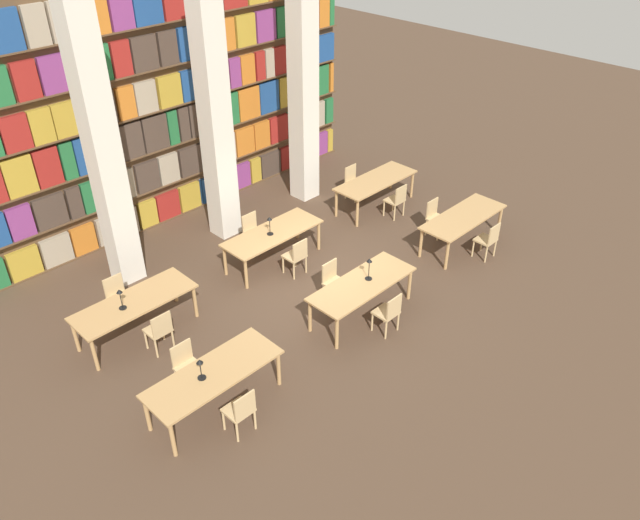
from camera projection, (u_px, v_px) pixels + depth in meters
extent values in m
plane|color=#4C3828|center=(316.00, 284.00, 13.24)|extent=(40.00, 40.00, 0.00)
cube|color=brown|center=(174.00, 105.00, 14.43)|extent=(10.54, 0.06, 5.50)
cube|color=brown|center=(188.00, 208.00, 15.96)|extent=(10.54, 0.35, 0.03)
cube|color=#B7932D|center=(24.00, 262.00, 13.28)|extent=(0.66, 0.20, 0.67)
cube|color=tan|center=(56.00, 249.00, 13.70)|extent=(0.66, 0.20, 0.67)
cube|color=orange|center=(83.00, 239.00, 14.08)|extent=(0.54, 0.20, 0.67)
cube|color=tan|center=(104.00, 230.00, 14.38)|extent=(0.35, 0.20, 0.67)
cube|color=tan|center=(124.00, 222.00, 14.69)|extent=(0.64, 0.20, 0.67)
cube|color=#B7932D|center=(147.00, 213.00, 15.05)|extent=(0.46, 0.20, 0.67)
cube|color=maroon|center=(167.00, 205.00, 15.39)|extent=(0.61, 0.20, 0.67)
cube|color=#B7932D|center=(189.00, 196.00, 15.77)|extent=(0.58, 0.20, 0.67)
cube|color=navy|center=(209.00, 188.00, 16.15)|extent=(0.57, 0.20, 0.67)
cube|color=tan|center=(225.00, 181.00, 16.45)|extent=(0.36, 0.20, 0.67)
cube|color=#84387A|center=(240.00, 175.00, 16.75)|extent=(0.56, 0.20, 0.67)
cube|color=#B7932D|center=(254.00, 170.00, 17.05)|extent=(0.33, 0.20, 0.67)
cube|color=#47382D|center=(269.00, 164.00, 17.37)|extent=(0.68, 0.20, 0.67)
cube|color=maroon|center=(285.00, 157.00, 17.71)|extent=(0.43, 0.20, 0.67)
cube|color=#B7932D|center=(295.00, 153.00, 17.94)|extent=(0.29, 0.20, 0.67)
cube|color=maroon|center=(305.00, 149.00, 18.19)|extent=(0.47, 0.20, 0.67)
cube|color=#84387A|center=(319.00, 144.00, 18.52)|extent=(0.54, 0.20, 0.67)
cube|color=#B7932D|center=(328.00, 140.00, 18.75)|extent=(0.20, 0.20, 0.67)
cube|color=brown|center=(183.00, 176.00, 15.44)|extent=(10.54, 0.35, 0.03)
cube|color=#84387A|center=(20.00, 221.00, 12.85)|extent=(0.50, 0.20, 0.71)
cube|color=#47382D|center=(49.00, 211.00, 13.23)|extent=(0.67, 0.20, 0.71)
cube|color=#47382D|center=(74.00, 202.00, 13.55)|extent=(0.31, 0.20, 0.71)
cube|color=#236B38|center=(94.00, 195.00, 13.84)|extent=(0.60, 0.20, 0.71)
cube|color=tan|center=(121.00, 185.00, 14.23)|extent=(0.58, 0.20, 0.71)
cube|color=#47382D|center=(146.00, 176.00, 14.62)|extent=(0.59, 0.20, 0.71)
cube|color=tan|center=(168.00, 168.00, 14.97)|extent=(0.52, 0.20, 0.71)
cube|color=#47382D|center=(190.00, 160.00, 15.35)|extent=(0.64, 0.20, 0.71)
cube|color=#47382D|center=(212.00, 152.00, 15.75)|extent=(0.63, 0.20, 0.71)
cube|color=tan|center=(229.00, 146.00, 16.06)|extent=(0.29, 0.20, 0.71)
cube|color=orange|center=(243.00, 141.00, 16.35)|extent=(0.58, 0.20, 0.71)
cube|color=orange|center=(260.00, 134.00, 16.69)|extent=(0.51, 0.20, 0.71)
cube|color=maroon|center=(277.00, 128.00, 17.05)|extent=(0.62, 0.20, 0.71)
cube|color=#236B38|center=(296.00, 121.00, 17.47)|extent=(0.69, 0.20, 0.71)
cube|color=tan|center=(314.00, 115.00, 17.89)|extent=(0.66, 0.20, 0.71)
cube|color=#236B38|center=(327.00, 110.00, 18.21)|extent=(0.28, 0.20, 0.71)
cube|color=brown|center=(179.00, 141.00, 14.93)|extent=(10.54, 0.35, 0.03)
cube|color=#B7932D|center=(18.00, 176.00, 12.46)|extent=(0.60, 0.20, 0.81)
cube|color=maroon|center=(47.00, 167.00, 12.80)|extent=(0.51, 0.20, 0.81)
cube|color=#236B38|center=(67.00, 160.00, 13.06)|extent=(0.27, 0.20, 0.81)
cube|color=navy|center=(86.00, 154.00, 13.31)|extent=(0.53, 0.20, 0.81)
cube|color=tan|center=(106.00, 148.00, 13.60)|extent=(0.29, 0.20, 0.81)
cube|color=#47382D|center=(128.00, 141.00, 13.90)|extent=(0.67, 0.20, 0.81)
cube|color=#47382D|center=(154.00, 133.00, 14.31)|extent=(0.62, 0.20, 0.81)
cube|color=#236B38|center=(171.00, 127.00, 14.59)|extent=(0.25, 0.20, 0.81)
cube|color=#47382D|center=(182.00, 124.00, 14.77)|extent=(0.26, 0.20, 0.81)
cube|color=#47382D|center=(198.00, 119.00, 15.03)|extent=(0.57, 0.20, 0.81)
cube|color=#47382D|center=(216.00, 113.00, 15.35)|extent=(0.37, 0.20, 0.81)
cube|color=#236B38|center=(230.00, 108.00, 15.61)|extent=(0.41, 0.20, 0.81)
cube|color=orange|center=(248.00, 103.00, 15.94)|extent=(0.66, 0.20, 0.81)
cube|color=navy|center=(268.00, 97.00, 16.34)|extent=(0.64, 0.20, 0.81)
cube|color=#B7932D|center=(284.00, 91.00, 16.68)|extent=(0.43, 0.20, 0.81)
cube|color=#236B38|center=(297.00, 87.00, 16.96)|extent=(0.45, 0.20, 0.81)
cube|color=orange|center=(309.00, 83.00, 17.24)|extent=(0.41, 0.20, 0.81)
cube|color=#236B38|center=(321.00, 80.00, 17.51)|extent=(0.43, 0.20, 0.81)
cube|color=orange|center=(330.00, 77.00, 17.72)|extent=(0.12, 0.20, 0.81)
cube|color=brown|center=(174.00, 104.00, 14.42)|extent=(10.54, 0.35, 0.03)
cube|color=maroon|center=(14.00, 133.00, 12.06)|extent=(0.53, 0.20, 0.71)
cube|color=#B7932D|center=(40.00, 126.00, 12.37)|extent=(0.45, 0.20, 0.71)
cube|color=#B7932D|center=(66.00, 119.00, 12.68)|extent=(0.56, 0.20, 0.71)
cube|color=orange|center=(86.00, 113.00, 12.94)|extent=(0.29, 0.20, 0.71)
cube|color=#47382D|center=(105.00, 108.00, 13.20)|extent=(0.44, 0.20, 0.71)
cube|color=orange|center=(125.00, 102.00, 13.48)|extent=(0.42, 0.20, 0.71)
cube|color=tan|center=(144.00, 97.00, 13.77)|extent=(0.52, 0.20, 0.71)
cube|color=#B7932D|center=(168.00, 90.00, 14.13)|extent=(0.59, 0.20, 0.71)
cube|color=navy|center=(192.00, 84.00, 14.51)|extent=(0.65, 0.20, 0.71)
cube|color=#84387A|center=(209.00, 79.00, 14.81)|extent=(0.27, 0.20, 0.71)
cube|color=orange|center=(221.00, 76.00, 15.02)|extent=(0.33, 0.20, 0.71)
cube|color=#84387A|center=(233.00, 72.00, 15.23)|extent=(0.33, 0.20, 0.71)
cube|color=orange|center=(246.00, 69.00, 15.47)|extent=(0.43, 0.20, 0.71)
cube|color=maroon|center=(259.00, 65.00, 15.71)|extent=(0.28, 0.20, 0.71)
cube|color=tan|center=(268.00, 63.00, 15.90)|extent=(0.28, 0.20, 0.71)
cube|color=maroon|center=(279.00, 60.00, 16.11)|extent=(0.41, 0.20, 0.71)
cube|color=#47382D|center=(293.00, 56.00, 16.41)|extent=(0.46, 0.20, 0.71)
cube|color=orange|center=(308.00, 52.00, 16.73)|extent=(0.56, 0.20, 0.71)
cube|color=navy|center=(324.00, 47.00, 17.10)|extent=(0.58, 0.20, 0.71)
cube|color=brown|center=(168.00, 65.00, 13.91)|extent=(10.54, 0.35, 0.03)
cube|color=maroon|center=(25.00, 80.00, 11.81)|extent=(0.47, 0.20, 0.73)
cube|color=#84387A|center=(53.00, 73.00, 12.15)|extent=(0.56, 0.20, 0.73)
cube|color=#84387A|center=(79.00, 67.00, 12.47)|extent=(0.45, 0.20, 0.73)
cube|color=#236B38|center=(101.00, 63.00, 12.75)|extent=(0.35, 0.20, 0.73)
cube|color=maroon|center=(120.00, 58.00, 13.00)|extent=(0.42, 0.20, 0.73)
cube|color=#47382D|center=(143.00, 53.00, 13.33)|extent=(0.59, 0.20, 0.73)
cube|color=#47382D|center=(166.00, 48.00, 13.67)|extent=(0.46, 0.20, 0.73)
cube|color=navy|center=(184.00, 44.00, 13.95)|extent=(0.38, 0.20, 0.73)
cube|color=#236B38|center=(201.00, 40.00, 14.22)|extent=(0.45, 0.20, 0.73)
cube|color=orange|center=(222.00, 35.00, 14.57)|extent=(0.64, 0.20, 0.73)
cube|color=#B7932D|center=(244.00, 30.00, 14.96)|extent=(0.57, 0.20, 0.73)
cube|color=#84387A|center=(264.00, 25.00, 15.34)|extent=(0.60, 0.20, 0.73)
cube|color=#236B38|center=(285.00, 21.00, 15.75)|extent=(0.70, 0.20, 0.73)
cube|color=maroon|center=(307.00, 16.00, 16.20)|extent=(0.69, 0.20, 0.73)
cube|color=orange|center=(322.00, 12.00, 16.54)|extent=(0.37, 0.20, 0.73)
cube|color=#236B38|center=(330.00, 10.00, 16.71)|extent=(0.16, 0.20, 0.73)
cube|color=brown|center=(163.00, 22.00, 13.40)|extent=(10.54, 0.35, 0.03)
cube|color=navy|center=(5.00, 30.00, 11.23)|extent=(0.54, 0.20, 0.76)
cube|color=tan|center=(35.00, 25.00, 11.55)|extent=(0.44, 0.20, 0.76)
cube|color=tan|center=(60.00, 21.00, 11.84)|extent=(0.44, 0.20, 0.76)
cube|color=#B7932D|center=(79.00, 17.00, 12.07)|extent=(0.27, 0.20, 0.76)
cube|color=orange|center=(98.00, 14.00, 12.30)|extent=(0.38, 0.20, 0.76)
cube|color=#84387A|center=(120.00, 10.00, 12.59)|extent=(0.49, 0.20, 0.76)
cube|color=navy|center=(146.00, 5.00, 12.95)|extent=(0.66, 0.20, 0.76)
cube|color=maroon|center=(175.00, 0.00, 13.37)|extent=(0.64, 0.20, 0.76)
cube|color=silver|center=(102.00, 147.00, 11.81)|extent=(0.54, 0.54, 6.00)
cube|color=silver|center=(214.00, 112.00, 13.36)|extent=(0.54, 0.54, 6.00)
cube|color=silver|center=(303.00, 84.00, 14.92)|extent=(0.54, 0.54, 6.00)
cube|color=tan|center=(213.00, 373.00, 9.97)|extent=(2.30, 0.86, 0.04)
cylinder|color=tan|center=(173.00, 439.00, 9.35)|extent=(0.07, 0.07, 0.72)
cylinder|color=tan|center=(279.00, 368.00, 10.60)|extent=(0.07, 0.07, 0.72)
cylinder|color=tan|center=(147.00, 414.00, 9.76)|extent=(0.07, 0.07, 0.72)
cylinder|color=tan|center=(252.00, 349.00, 11.02)|extent=(0.07, 0.07, 0.72)
cylinder|color=tan|center=(224.00, 420.00, 9.85)|extent=(0.04, 0.04, 0.42)
cylinder|color=tan|center=(241.00, 408.00, 10.06)|extent=(0.04, 0.04, 0.42)
cylinder|color=tan|center=(237.00, 432.00, 9.65)|extent=(0.04, 0.04, 0.42)
cylinder|color=tan|center=(255.00, 419.00, 9.87)|extent=(0.04, 0.04, 0.42)
cube|color=tan|center=(238.00, 410.00, 9.73)|extent=(0.42, 0.40, 0.04)
cube|color=tan|center=(245.00, 406.00, 9.50)|extent=(0.40, 0.03, 0.42)
cylinder|color=tan|center=(206.00, 378.00, 10.63)|extent=(0.04, 0.04, 0.42)
cylinder|color=tan|center=(188.00, 389.00, 10.42)|extent=(0.04, 0.04, 0.42)
cylinder|color=tan|center=(194.00, 368.00, 10.83)|extent=(0.04, 0.04, 0.42)
cylinder|color=tan|center=(176.00, 379.00, 10.62)|extent=(0.04, 0.04, 0.42)
cube|color=tan|center=(189.00, 369.00, 10.50)|extent=(0.42, 0.40, 0.04)
cube|color=tan|center=(181.00, 353.00, 10.48)|extent=(0.40, 0.03, 0.42)
cylinder|color=black|center=(202.00, 378.00, 9.85)|extent=(0.14, 0.14, 0.01)
cylinder|color=black|center=(201.00, 370.00, 9.76)|extent=(0.02, 0.02, 0.31)
cone|color=black|center=(200.00, 361.00, 9.65)|extent=(0.11, 0.11, 0.07)
cube|color=tan|center=(362.00, 284.00, 11.99)|extent=(2.30, 0.86, 0.04)
cylinder|color=tan|center=(337.00, 333.00, 11.37)|extent=(0.07, 0.07, 0.72)
cylinder|color=tan|center=(409.00, 284.00, 12.63)|extent=(0.07, 0.07, 0.72)
cylinder|color=tan|center=(310.00, 316.00, 11.78)|extent=(0.07, 0.07, 0.72)
cylinder|color=tan|center=(383.00, 270.00, 13.04)|extent=(0.07, 0.07, 0.72)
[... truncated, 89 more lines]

